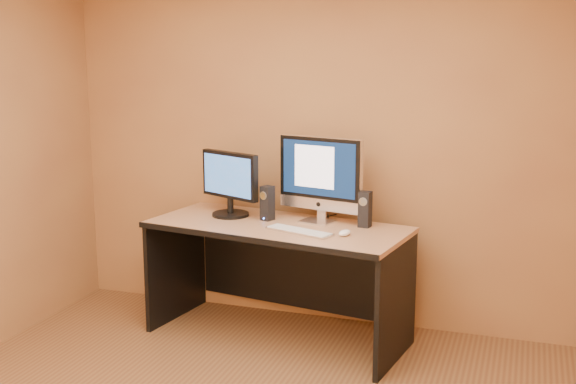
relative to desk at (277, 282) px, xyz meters
The scene contains 10 objects.
walls 1.76m from the desk, 82.22° to the right, with size 4.00×4.00×2.60m, color #9E703F, non-canonical shape.
desk is the anchor object (origin of this frame).
imac 0.77m from the desk, 34.60° to the left, with size 0.63×0.23×0.61m, color silver, non-canonical shape.
second_monitor 0.78m from the desk, 160.53° to the left, with size 0.53×0.27×0.47m, color black, non-canonical shape.
speaker_left 0.55m from the desk, 136.03° to the left, with size 0.08×0.08×0.24m, color black, non-canonical shape.
speaker_right 0.80m from the desk, 13.14° to the left, with size 0.08×0.08×0.24m, color black, non-canonical shape.
keyboard 0.49m from the desk, 36.53° to the right, with size 0.48×0.13×0.02m, color silver.
mouse 0.68m from the desk, 14.78° to the right, with size 0.06×0.11×0.04m, color white.
cable_a 0.59m from the desk, 48.93° to the left, with size 0.01×0.01×0.24m, color black.
cable_b 0.59m from the desk, 50.97° to the left, with size 0.01×0.01×0.20m, color black.
Camera 1 is at (1.41, -3.03, 2.02)m, focal length 45.00 mm.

